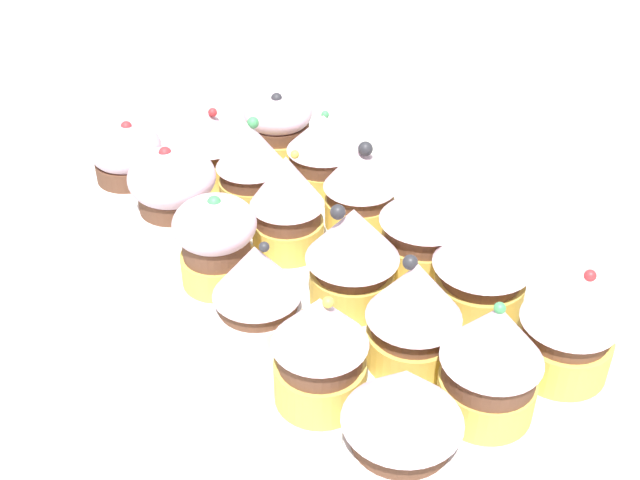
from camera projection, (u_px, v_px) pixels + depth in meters
ground_plane at (320, 302)px, 58.76cm from camera, size 180.00×180.00×3.00cm
baking_tray at (320, 280)px, 57.55cm from camera, size 45.87×25.89×1.20cm
cupcake_0 at (568, 324)px, 47.21cm from camera, size 5.83×5.83×7.57cm
cupcake_1 at (483, 262)px, 51.82cm from camera, size 6.62×6.62×7.42cm
cupcake_2 at (425, 223)px, 55.38cm from camera, size 6.43×6.43×7.79cm
cupcake_3 at (360, 183)px, 60.45cm from camera, size 5.72×5.72×7.47cm
cupcake_4 at (323, 153)px, 64.77cm from camera, size 6.02×6.02×7.08cm
cupcake_5 at (278, 126)px, 69.47cm from camera, size 6.00×6.00×6.56cm
cupcake_6 at (496, 357)px, 44.43cm from camera, size 5.86×5.86×8.09cm
cupcake_7 at (414, 312)px, 47.76cm from camera, size 5.92×5.92×7.86cm
cupcake_8 at (347, 256)px, 52.29cm from camera, size 6.35×6.35×7.84cm
cupcake_9 at (290, 202)px, 57.70cm from camera, size 5.50×5.50×8.09cm
cupcake_10 at (251, 165)px, 62.00cm from camera, size 5.48×5.48×8.13cm
cupcake_11 at (209, 143)px, 66.41cm from camera, size 5.88×5.88×6.70cm
cupcake_12 at (402, 420)px, 40.88cm from camera, size 6.43×6.43×7.36cm
cupcake_13 at (320, 349)px, 45.14cm from camera, size 5.63×5.63×7.83cm
cupcake_14 at (257, 294)px, 49.50cm from camera, size 5.64×5.64×7.56cm
cupcake_15 at (216, 240)px, 54.54cm from camera, size 5.80×5.80×7.01cm
cupcake_16 at (174, 194)px, 58.96cm from camera, size 6.50×6.50×7.59cm
cupcake_17 at (128, 166)px, 62.62cm from camera, size 5.62×5.62×7.48cm
napkin at (28, 144)px, 75.14cm from camera, size 15.98×14.29×0.60cm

